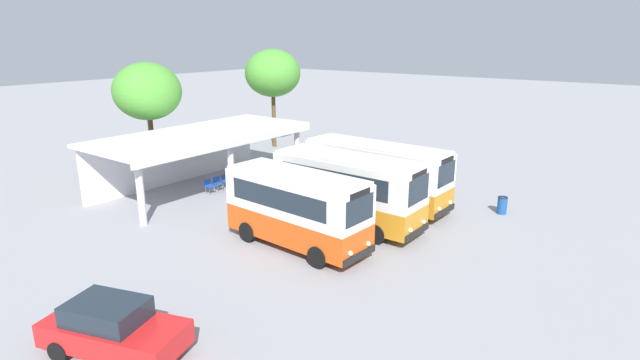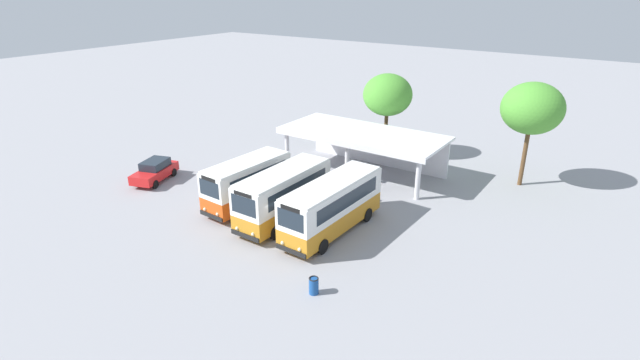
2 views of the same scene
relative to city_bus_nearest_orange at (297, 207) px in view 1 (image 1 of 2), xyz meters
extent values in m
plane|color=#939399|center=(3.59, -2.12, -1.81)|extent=(180.00, 180.00, 0.00)
cylinder|color=black|center=(0.93, -2.06, -1.36)|extent=(0.26, 0.91, 0.90)
cylinder|color=black|center=(-1.13, -1.96, -1.36)|extent=(0.26, 0.91, 0.90)
cylinder|color=black|center=(1.13, 1.99, -1.36)|extent=(0.26, 0.91, 0.90)
cylinder|color=black|center=(-0.93, 2.09, -1.36)|extent=(0.26, 0.91, 0.90)
cube|color=#D14C14|center=(0.00, 0.01, -0.85)|extent=(2.49, 6.64, 1.16)
cube|color=white|center=(0.00, 0.01, 0.54)|extent=(2.49, 6.64, 1.62)
cube|color=white|center=(0.00, 0.01, 1.41)|extent=(2.41, 6.44, 0.12)
cube|color=black|center=(-0.16, -3.28, -1.29)|extent=(2.06, 0.20, 0.28)
cube|color=#1E2833|center=(-0.16, -3.24, 0.59)|extent=(1.78, 0.14, 1.05)
cube|color=black|center=(-0.16, -3.24, 1.23)|extent=(1.30, 0.11, 0.24)
cube|color=#1E2833|center=(1.08, 0.06, 0.59)|extent=(0.30, 5.23, 0.89)
cube|color=#1E2833|center=(-1.07, 0.17, 0.59)|extent=(0.30, 5.23, 0.89)
sphere|color=#EAEACC|center=(0.43, -3.30, -0.98)|extent=(0.20, 0.20, 0.20)
sphere|color=#EAEACC|center=(-0.76, -3.25, -0.98)|extent=(0.20, 0.20, 0.20)
cylinder|color=black|center=(4.45, -2.56, -1.36)|extent=(0.22, 0.90, 0.90)
cylinder|color=black|center=(2.29, -2.56, -1.36)|extent=(0.22, 0.90, 0.90)
cylinder|color=black|center=(4.46, 1.98, -1.36)|extent=(0.22, 0.90, 0.90)
cylinder|color=black|center=(2.30, 1.98, -1.36)|extent=(0.22, 0.90, 0.90)
cube|color=orange|center=(3.38, -0.29, -0.85)|extent=(2.27, 7.33, 1.16)
cube|color=silver|center=(3.38, -0.29, 0.61)|extent=(2.27, 7.33, 1.74)
cube|color=silver|center=(3.38, -0.29, 1.54)|extent=(2.21, 7.11, 0.12)
cube|color=black|center=(3.37, -3.98, -1.29)|extent=(2.15, 0.10, 0.28)
cube|color=#1E2833|center=(3.37, -3.94, 0.66)|extent=(1.86, 0.05, 1.13)
cube|color=black|center=(3.37, -3.94, 1.36)|extent=(1.36, 0.05, 0.24)
cube|color=#1E2833|center=(4.50, -0.19, 0.66)|extent=(0.05, 5.86, 0.96)
cube|color=#1E2833|center=(2.25, -0.19, 0.66)|extent=(0.05, 5.86, 0.96)
sphere|color=#EAEACC|center=(3.99, -3.97, -0.98)|extent=(0.20, 0.20, 0.20)
sphere|color=#EAEACC|center=(2.75, -3.97, -0.98)|extent=(0.20, 0.20, 0.20)
cylinder|color=black|center=(7.74, -2.31, -1.36)|extent=(0.24, 0.91, 0.90)
cylinder|color=black|center=(5.63, -2.25, -1.36)|extent=(0.24, 0.91, 0.90)
cylinder|color=black|center=(7.87, 2.62, -1.36)|extent=(0.24, 0.91, 0.90)
cylinder|color=black|center=(5.76, 2.68, -1.36)|extent=(0.24, 0.91, 0.90)
cube|color=orange|center=(6.75, 0.18, -0.85)|extent=(2.43, 8.01, 1.15)
cube|color=white|center=(6.75, 0.18, 0.56)|extent=(2.43, 8.01, 1.68)
cube|color=white|center=(6.75, 0.18, 1.46)|extent=(2.36, 7.77, 0.12)
cube|color=black|center=(6.64, -3.82, -1.29)|extent=(2.10, 0.16, 0.28)
cube|color=#1E2833|center=(6.64, -3.78, 0.61)|extent=(1.81, 0.10, 1.09)
cube|color=black|center=(6.64, -3.78, 1.28)|extent=(1.33, 0.09, 0.24)
cube|color=#1E2833|center=(7.85, 0.25, 0.61)|extent=(0.22, 6.36, 0.92)
cube|color=#1E2833|center=(5.66, 0.32, 0.61)|extent=(0.22, 6.36, 0.92)
sphere|color=#EAEACC|center=(7.25, -3.83, -0.98)|extent=(0.20, 0.20, 0.20)
sphere|color=#EAEACC|center=(6.03, -3.79, -0.98)|extent=(0.20, 0.20, 0.20)
cylinder|color=black|center=(-7.80, -1.69, -1.49)|extent=(0.37, 0.66, 0.64)
cylinder|color=black|center=(-8.60, 0.72, -1.49)|extent=(0.37, 0.66, 0.64)
cylinder|color=black|center=(-10.18, 0.19, -1.49)|extent=(0.37, 0.66, 0.64)
cube|color=red|center=(-8.99, -0.75, -1.14)|extent=(2.96, 4.43, 0.70)
cube|color=#1E2833|center=(-9.05, -0.55, -0.49)|extent=(2.09, 2.49, 0.60)
cylinder|color=silver|center=(-2.51, 7.57, -0.21)|extent=(0.36, 0.36, 3.20)
cylinder|color=silver|center=(3.30, 7.57, -0.21)|extent=(0.36, 0.36, 3.20)
cylinder|color=silver|center=(9.10, 7.57, -0.21)|extent=(0.36, 0.36, 3.20)
cube|color=white|center=(3.30, 12.38, -0.21)|extent=(12.41, 0.20, 3.20)
cube|color=white|center=(3.30, 9.87, 1.49)|extent=(12.91, 5.72, 0.20)
cube|color=white|center=(3.30, 7.07, 1.25)|extent=(12.91, 0.10, 0.28)
cylinder|color=slate|center=(2.84, 8.55, -1.59)|extent=(0.03, 0.03, 0.44)
cylinder|color=slate|center=(2.49, 8.57, -1.59)|extent=(0.03, 0.03, 0.44)
cylinder|color=slate|center=(2.86, 8.90, -1.59)|extent=(0.03, 0.03, 0.44)
cylinder|color=slate|center=(2.50, 8.92, -1.59)|extent=(0.03, 0.03, 0.44)
cube|color=#1E4CB2|center=(2.67, 8.73, -1.35)|extent=(0.46, 0.46, 0.04)
cube|color=#1E4CB2|center=(2.68, 8.93, -1.15)|extent=(0.44, 0.06, 0.40)
cylinder|color=slate|center=(3.50, 8.58, -1.59)|extent=(0.03, 0.03, 0.44)
cylinder|color=slate|center=(3.15, 8.60, -1.59)|extent=(0.03, 0.03, 0.44)
cylinder|color=slate|center=(3.52, 8.94, -1.59)|extent=(0.03, 0.03, 0.44)
cylinder|color=slate|center=(3.17, 8.95, -1.59)|extent=(0.03, 0.03, 0.44)
cube|color=#1E4CB2|center=(3.33, 8.77, -1.35)|extent=(0.46, 0.46, 0.04)
cube|color=#1E4CB2|center=(3.34, 8.97, -1.15)|extent=(0.44, 0.06, 0.40)
cylinder|color=slate|center=(4.16, 8.54, -1.59)|extent=(0.03, 0.03, 0.44)
cylinder|color=slate|center=(3.81, 8.56, -1.59)|extent=(0.03, 0.03, 0.44)
cylinder|color=slate|center=(4.18, 8.90, -1.59)|extent=(0.03, 0.03, 0.44)
cylinder|color=slate|center=(3.83, 8.91, -1.59)|extent=(0.03, 0.03, 0.44)
cube|color=#1E4CB2|center=(4.00, 8.73, -1.35)|extent=(0.46, 0.46, 0.04)
cube|color=#1E4CB2|center=(4.00, 8.93, -1.15)|extent=(0.44, 0.06, 0.40)
cylinder|color=slate|center=(4.83, 8.65, -1.59)|extent=(0.03, 0.03, 0.44)
cylinder|color=slate|center=(4.47, 8.67, -1.59)|extent=(0.03, 0.03, 0.44)
cylinder|color=slate|center=(4.84, 9.01, -1.59)|extent=(0.03, 0.03, 0.44)
cylinder|color=slate|center=(4.49, 9.02, -1.59)|extent=(0.03, 0.03, 0.44)
cube|color=#1E4CB2|center=(4.66, 8.84, -1.35)|extent=(0.46, 0.46, 0.04)
cube|color=#1E4CB2|center=(4.67, 9.04, -1.15)|extent=(0.44, 0.06, 0.40)
cylinder|color=slate|center=(5.49, 8.54, -1.59)|extent=(0.03, 0.03, 0.44)
cylinder|color=slate|center=(5.14, 8.56, -1.59)|extent=(0.03, 0.03, 0.44)
cylinder|color=slate|center=(5.50, 8.90, -1.59)|extent=(0.03, 0.03, 0.44)
cylinder|color=slate|center=(5.15, 8.91, -1.59)|extent=(0.03, 0.03, 0.44)
cube|color=#1E4CB2|center=(5.32, 8.73, -1.35)|extent=(0.46, 0.46, 0.04)
cube|color=#1E4CB2|center=(5.33, 8.93, -1.15)|extent=(0.44, 0.06, 0.40)
cylinder|color=brown|center=(2.99, 14.43, 0.15)|extent=(0.32, 0.32, 3.92)
ellipsoid|color=#4C9933|center=(2.99, 14.43, 3.67)|extent=(4.15, 4.15, 3.53)
cylinder|color=brown|center=(14.49, 14.47, 0.33)|extent=(0.32, 0.32, 4.29)
ellipsoid|color=#4C9933|center=(14.49, 14.47, 4.12)|extent=(4.39, 4.39, 3.73)
cylinder|color=#19478C|center=(9.52, -5.70, -1.39)|extent=(0.48, 0.48, 0.85)
torus|color=black|center=(9.52, -5.70, -0.94)|extent=(0.49, 0.49, 0.06)
camera|label=1|loc=(-15.34, -12.87, 6.97)|focal=28.05mm
camera|label=2|loc=(21.07, -21.99, 12.57)|focal=27.07mm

